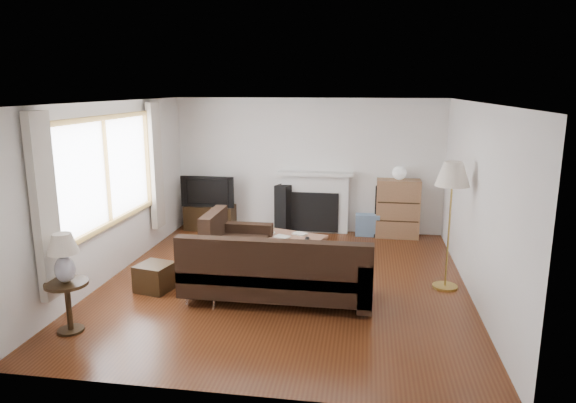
% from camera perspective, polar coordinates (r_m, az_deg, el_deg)
% --- Properties ---
extents(room, '(5.10, 5.60, 2.54)m').
position_cam_1_polar(room, '(6.97, -0.38, 0.67)').
color(room, '#532712').
rests_on(room, ground).
extents(window, '(0.12, 2.74, 1.54)m').
position_cam_1_polar(window, '(7.52, -19.43, 3.15)').
color(window, olive).
rests_on(window, room).
extents(curtain_near, '(0.10, 0.35, 2.10)m').
position_cam_1_polar(curtain_near, '(6.24, -25.42, -0.58)').
color(curtain_near, beige).
rests_on(curtain_near, room).
extents(curtain_far, '(0.10, 0.35, 2.10)m').
position_cam_1_polar(curtain_far, '(8.87, -14.50, 3.83)').
color(curtain_far, beige).
rests_on(curtain_far, room).
extents(fireplace, '(1.40, 0.26, 1.15)m').
position_cam_1_polar(fireplace, '(9.66, 3.00, -0.07)').
color(fireplace, white).
rests_on(fireplace, room).
extents(tv_stand, '(0.94, 0.42, 0.47)m').
position_cam_1_polar(tv_stand, '(10.00, -8.65, -1.76)').
color(tv_stand, black).
rests_on(tv_stand, ground).
extents(television, '(1.02, 0.13, 0.59)m').
position_cam_1_polar(television, '(9.88, -8.75, 1.22)').
color(television, black).
rests_on(television, tv_stand).
extents(speaker_left, '(0.34, 0.37, 0.91)m').
position_cam_1_polar(speaker_left, '(9.66, -0.46, -0.80)').
color(speaker_left, black).
rests_on(speaker_left, ground).
extents(speaker_right, '(0.32, 0.37, 0.96)m').
position_cam_1_polar(speaker_right, '(9.54, 10.57, -1.02)').
color(speaker_right, black).
rests_on(speaker_right, ground).
extents(bookshelf, '(0.77, 0.37, 1.06)m').
position_cam_1_polar(bookshelf, '(9.53, 12.09, -0.77)').
color(bookshelf, '#8D6241').
rests_on(bookshelf, ground).
extents(globe_lamp, '(0.25, 0.25, 0.25)m').
position_cam_1_polar(globe_lamp, '(9.40, 12.27, 3.12)').
color(globe_lamp, white).
rests_on(globe_lamp, bookshelf).
extents(sectional_sofa, '(2.61, 1.91, 0.84)m').
position_cam_1_polar(sectional_sofa, '(6.63, -1.16, -7.41)').
color(sectional_sofa, black).
rests_on(sectional_sofa, ground).
extents(coffee_table, '(1.37, 1.01, 0.48)m').
position_cam_1_polar(coffee_table, '(7.92, -0.56, -5.44)').
color(coffee_table, '#8E5D44').
rests_on(coffee_table, ground).
extents(footstool, '(0.52, 0.52, 0.37)m').
position_cam_1_polar(footstool, '(7.23, -14.56, -8.13)').
color(footstool, black).
rests_on(footstool, ground).
extents(floor_lamp, '(0.52, 0.52, 1.74)m').
position_cam_1_polar(floor_lamp, '(7.19, 17.47, -2.65)').
color(floor_lamp, '#AA8A3B').
rests_on(floor_lamp, ground).
extents(side_table, '(0.47, 0.47, 0.59)m').
position_cam_1_polar(side_table, '(6.34, -23.19, -10.71)').
color(side_table, black).
rests_on(side_table, ground).
extents(table_lamp, '(0.34, 0.34, 0.55)m').
position_cam_1_polar(table_lamp, '(6.15, -23.65, -5.82)').
color(table_lamp, silver).
rests_on(table_lamp, side_table).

